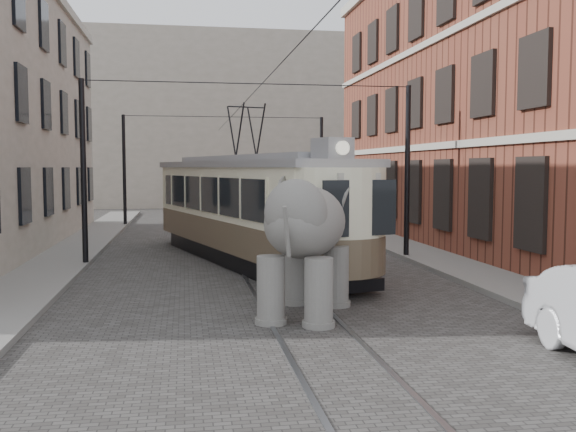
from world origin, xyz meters
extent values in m
plane|color=#464441|center=(0.00, 0.00, 0.00)|extent=(120.00, 120.00, 0.00)
cube|color=slate|center=(6.00, 0.00, 0.07)|extent=(2.00, 60.00, 0.15)
cube|color=slate|center=(-6.50, 0.00, 0.07)|extent=(2.00, 60.00, 0.15)
cube|color=brown|center=(11.00, 9.00, 6.00)|extent=(8.00, 26.00, 12.00)
cube|color=gray|center=(0.00, 40.00, 7.00)|extent=(28.00, 10.00, 14.00)
camera|label=1|loc=(-2.43, -15.08, 3.20)|focal=39.64mm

